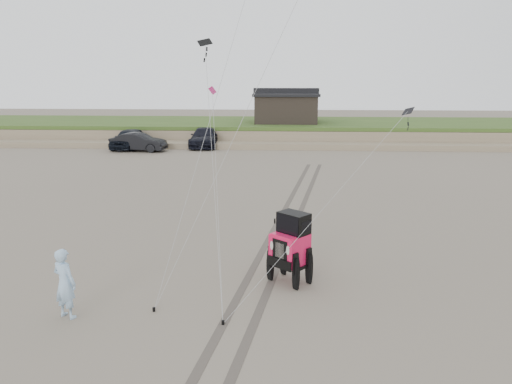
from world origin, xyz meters
The scene contains 11 objects.
ground centered at (0.00, 0.00, 0.00)m, with size 160.00×160.00×0.00m, color #6B6054.
dune_ridge centered at (0.00, 37.50, 0.82)m, with size 160.00×14.25×1.73m.
cabin centered at (2.00, 37.00, 3.24)m, with size 6.40×5.40×3.35m.
truck_a centered at (-11.80, 30.02, 0.87)m, with size 2.05×5.10×1.74m, color black.
truck_b centered at (-10.53, 28.50, 0.78)m, with size 1.66×4.75×1.56m, color black.
truck_c centered at (-5.30, 31.58, 0.85)m, with size 2.39×5.88×1.71m, color black.
jeep centered at (2.07, 1.65, 0.90)m, with size 2.08×4.83×1.80m, color #EE174F, non-canonical shape.
man centered at (-3.95, -1.02, 0.98)m, with size 0.71×0.47×1.95m, color #95C0E7.
stake_main centered at (-1.70, -0.58, 0.06)m, with size 0.08×0.08×0.12m, color black.
stake_aux centered at (0.31, -1.22, 0.06)m, with size 0.08×0.08×0.12m, color black.
tire_tracks centered at (2.00, 8.00, 0.00)m, with size 5.22×29.74×0.01m.
Camera 1 is at (1.85, -13.10, 6.42)m, focal length 35.00 mm.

